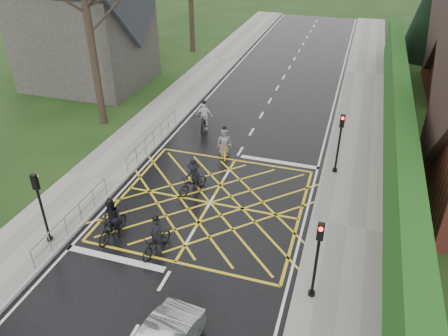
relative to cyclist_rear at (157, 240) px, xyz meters
The scene contains 17 objects.
ground 3.79m from the cyclist_rear, 76.52° to the left, with size 120.00×120.00×0.00m, color black.
road 3.79m from the cyclist_rear, 76.52° to the left, with size 9.00×80.00×0.01m, color black.
sidewalk_right 7.80m from the cyclist_rear, 27.96° to the left, with size 3.00×80.00×0.15m, color gray.
sidewalk_left 6.31m from the cyclist_rear, 144.54° to the left, with size 3.00×80.00×0.15m, color gray.
stone_wall 12.94m from the cyclist_rear, 48.21° to the left, with size 0.50×38.00×0.70m, color slate.
hedge 13.04m from the cyclist_rear, 48.21° to the left, with size 0.90×38.00×2.80m, color #103D12.
church 20.60m from the cyclist_rear, 128.97° to the left, with size 8.80×7.80×11.00m.
railing_south 3.78m from the cyclist_rear, behind, with size 0.05×5.04×1.03m.
railing_north 8.53m from the cyclist_rear, 116.26° to the left, with size 0.05×6.04×1.03m.
traffic_light_ne 9.92m from the cyclist_rear, 52.71° to the left, with size 0.24×0.31×3.21m.
traffic_light_se 6.10m from the cyclist_rear, ahead, with size 0.24×0.31×3.21m.
traffic_light_sw 4.45m from the cyclist_rear, 168.68° to the right, with size 0.24×0.31×3.21m.
cyclist_rear is the anchor object (origin of this frame).
cyclist_back 2.07m from the cyclist_rear, behind, with size 0.88×1.89×1.86m.
cyclist_mid 4.32m from the cyclist_rear, 92.14° to the left, with size 1.25×1.79×1.66m.
cyclist_front 10.81m from the cyclist_rear, 100.24° to the left, with size 1.04×1.90×1.84m.
cyclist_lead 8.00m from the cyclist_rear, 88.90° to the left, with size 1.26×1.83×1.69m.
Camera 1 is at (5.42, -15.06, 11.50)m, focal length 35.00 mm.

